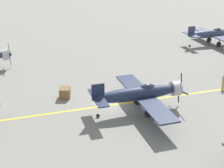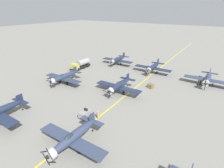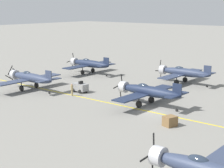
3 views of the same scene
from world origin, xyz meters
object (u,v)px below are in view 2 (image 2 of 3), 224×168
at_px(tow_tractor, 85,113).
at_px(supply_crate_by_tanker, 151,86).
at_px(airplane_near_center, 153,67).
at_px(ground_crew_walking, 98,115).
at_px(airplane_mid_right, 64,77).
at_px(airplane_mid_center, 119,85).
at_px(airplane_near_left, 208,78).
at_px(airplane_far_center, 73,137).
at_px(fuel_tanker, 80,64).
at_px(airplane_near_right, 118,59).

distance_m(tow_tractor, supply_crate_by_tanker, 20.52).
xyz_separation_m(airplane_near_center, ground_crew_walking, (-0.71, 30.51, -1.00)).
xyz_separation_m(airplane_mid_right, airplane_mid_center, (-15.92, -3.44, -0.00)).
xyz_separation_m(airplane_near_left, ground_crew_walking, (15.43, 29.22, -1.00)).
relative_size(airplane_far_center, tow_tractor, 4.62).
bearing_deg(airplane_near_center, tow_tractor, 76.84).
xyz_separation_m(airplane_mid_center, fuel_tanker, (21.17, -9.07, -0.50)).
distance_m(airplane_mid_right, supply_crate_by_tanker, 24.01).
relative_size(airplane_near_center, airplane_mid_right, 1.00).
distance_m(airplane_near_left, supply_crate_by_tanker, 16.06).
xyz_separation_m(airplane_near_right, tow_tractor, (-12.57, 32.84, -1.22)).
relative_size(airplane_near_right, supply_crate_by_tanker, 8.57).
height_order(airplane_far_center, supply_crate_by_tanker, airplane_far_center).
relative_size(airplane_mid_right, tow_tractor, 4.62).
distance_m(fuel_tanker, ground_crew_walking, 31.68).
height_order(airplane_near_left, airplane_near_center, airplane_near_left).
xyz_separation_m(tow_tractor, supply_crate_by_tanker, (-5.68, -19.72, -0.21)).
height_order(airplane_near_left, airplane_mid_right, airplane_near_left).
xyz_separation_m(airplane_near_center, airplane_mid_center, (1.78, 18.53, 0.00)).
bearing_deg(airplane_near_left, supply_crate_by_tanker, 35.77).
relative_size(airplane_near_left, ground_crew_walking, 6.47).
bearing_deg(airplane_near_left, ground_crew_walking, 57.86).
bearing_deg(airplane_near_center, airplane_near_left, 165.51).
distance_m(airplane_near_right, airplane_mid_center, 23.67).
distance_m(airplane_mid_right, tow_tractor, 18.50).
bearing_deg(supply_crate_by_tanker, airplane_near_center, -71.39).
relative_size(airplane_mid_right, airplane_mid_center, 1.00).
xyz_separation_m(airplane_near_right, airplane_far_center, (-16.52, 40.05, 0.00)).
bearing_deg(airplane_mid_center, airplane_near_center, -78.84).
xyz_separation_m(tow_tractor, ground_crew_walking, (-2.49, -0.79, 0.22)).
height_order(airplane_mid_right, airplane_mid_center, airplane_mid_right).
bearing_deg(ground_crew_walking, airplane_near_center, -88.66).
bearing_deg(airplane_far_center, airplane_near_left, -103.98).
height_order(fuel_tanker, tow_tractor, fuel_tanker).
bearing_deg(airplane_near_center, fuel_tanker, 12.48).
bearing_deg(airplane_mid_right, airplane_near_left, -147.73).
xyz_separation_m(airplane_far_center, fuel_tanker, (25.14, -29.06, -0.50)).
relative_size(airplane_near_left, fuel_tanker, 1.50).
distance_m(airplane_near_left, airplane_near_center, 16.19).
bearing_deg(airplane_mid_right, tow_tractor, 150.47).
xyz_separation_m(airplane_mid_center, tow_tractor, (-0.01, 12.78, -1.22)).
bearing_deg(airplane_near_right, airplane_mid_right, 88.48).
bearing_deg(airplane_far_center, ground_crew_walking, -73.02).
distance_m(airplane_far_center, supply_crate_by_tanker, 27.02).
xyz_separation_m(airplane_near_left, airplane_mid_right, (33.84, 20.68, 0.00)).
bearing_deg(airplane_mid_center, ground_crew_walking, 118.40).
xyz_separation_m(airplane_far_center, tow_tractor, (3.96, -7.21, -1.22)).
bearing_deg(tow_tractor, airplane_mid_center, -89.97).
bearing_deg(supply_crate_by_tanker, airplane_near_left, -139.93).
bearing_deg(airplane_near_center, airplane_mid_center, 74.60).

